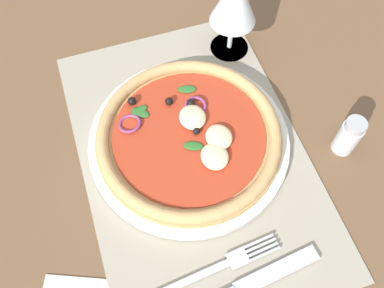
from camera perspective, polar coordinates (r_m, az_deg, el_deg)
The scene contains 8 objects.
ground_plane at distance 61.42cm, azimuth 0.18°, elevation -2.20°, with size 190.00×140.00×2.40cm, color brown.
placemat at distance 60.17cm, azimuth 0.18°, elevation -1.60°, with size 48.04×31.61×0.40cm, color #A39984.
plate at distance 60.31cm, azimuth -0.55°, elevation 0.34°, with size 29.01×29.01×1.26cm, color silver.
pizza at distance 58.82cm, azimuth -0.52°, elevation 1.16°, with size 26.58×26.58×2.57cm.
fork at distance 54.54cm, azimuth 4.01°, elevation -16.36°, with size 3.10×18.06×0.44cm.
knife at distance 54.39cm, azimuth 7.78°, elevation -18.59°, with size 3.78×20.06×0.62cm.
wine_glass at distance 64.98cm, azimuth 5.87°, elevation 19.05°, with size 7.20×7.20×14.90cm.
pepper_shaker at distance 62.22cm, azimuth 20.71°, elevation 1.03°, with size 3.20×3.20×6.70cm.
Camera 1 is at (25.87, -8.82, 53.80)cm, focal length 38.88 mm.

